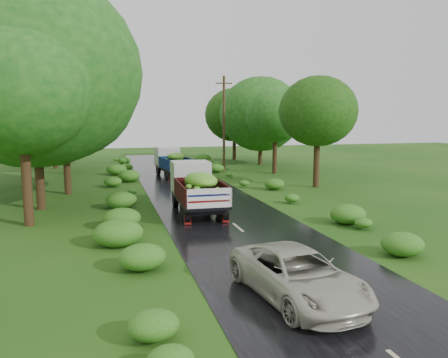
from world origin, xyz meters
name	(u,v)px	position (x,y,z in m)	size (l,w,h in m)	color
ground	(269,253)	(0.00, 0.00, 0.00)	(120.00, 120.00, 0.00)	#14420E
road	(232,223)	(0.00, 5.00, 0.01)	(6.50, 80.00, 0.02)	black
road_lines	(226,218)	(0.00, 6.00, 0.02)	(0.12, 69.60, 0.00)	#BFB78C
truck_near	(196,186)	(-1.18, 7.82, 1.46)	(2.32, 6.19, 2.58)	black
truck_far	(172,161)	(-0.26, 22.71, 1.37)	(2.68, 5.96, 2.42)	black
car	(297,275)	(-0.75, -4.11, 0.71)	(2.29, 4.97, 1.38)	#B8B6A3
utility_pole	(224,123)	(4.99, 24.81, 4.57)	(1.56, 0.26, 8.88)	#382616
trees_left	(49,94)	(-9.74, 20.61, 6.84)	(7.50, 33.89, 9.71)	black
trees_right	(262,115)	(9.60, 26.96, 5.35)	(5.16, 25.34, 7.34)	black
shrubs	(195,187)	(0.00, 14.00, 0.35)	(11.90, 44.00, 0.70)	#285E16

